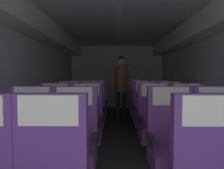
{
  "coord_description": "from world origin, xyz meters",
  "views": [
    {
      "loc": [
        -0.1,
        0.32,
        1.19
      ],
      "look_at": [
        -0.14,
        4.1,
        1.01
      ],
      "focal_mm": 30.77,
      "sensor_mm": 36.0,
      "label": 1
    }
  ],
  "objects_px": {
    "seat_c_left_aisle": "(86,124)",
    "seat_d_left_aisle": "(92,112)",
    "seat_e_left_aisle": "(97,105)",
    "seat_e_right_window": "(140,106)",
    "seat_b_right_aisle": "(220,145)",
    "seat_d_right_aisle": "(171,112)",
    "seat_d_right_window": "(146,112)",
    "flight_attendant": "(121,82)",
    "seat_c_right_window": "(155,124)",
    "seat_b_right_window": "(173,145)",
    "seat_c_right_aisle": "(188,124)",
    "seat_c_left_window": "(54,123)",
    "seat_e_right_aisle": "(160,105)",
    "seat_b_left_aisle": "(73,144)",
    "seat_d_left_window": "(68,112)",
    "seat_e_left_window": "(77,105)",
    "seat_b_left_window": "(29,144)"
  },
  "relations": [
    {
      "from": "seat_c_left_aisle",
      "to": "seat_d_left_aisle",
      "type": "xyz_separation_m",
      "value": [
        -0.0,
        0.89,
        0.0
      ]
    },
    {
      "from": "seat_d_left_aisle",
      "to": "seat_e_left_aisle",
      "type": "xyz_separation_m",
      "value": [
        0.01,
        0.9,
        0.0
      ]
    },
    {
      "from": "seat_e_right_window",
      "to": "seat_c_left_aisle",
      "type": "bearing_deg",
      "value": -121.2
    },
    {
      "from": "seat_b_right_aisle",
      "to": "seat_d_right_aisle",
      "type": "bearing_deg",
      "value": 89.96
    },
    {
      "from": "seat_d_right_window",
      "to": "seat_e_left_aisle",
      "type": "relative_size",
      "value": 1.0
    },
    {
      "from": "flight_attendant",
      "to": "seat_c_right_window",
      "type": "bearing_deg",
      "value": -78.93
    },
    {
      "from": "seat_b_right_window",
      "to": "seat_c_right_aisle",
      "type": "relative_size",
      "value": 1.0
    },
    {
      "from": "seat_b_right_window",
      "to": "seat_c_left_window",
      "type": "relative_size",
      "value": 1.0
    },
    {
      "from": "seat_d_right_window",
      "to": "flight_attendant",
      "type": "xyz_separation_m",
      "value": [
        -0.46,
        0.94,
        0.58
      ]
    },
    {
      "from": "seat_c_left_aisle",
      "to": "seat_b_right_aisle",
      "type": "bearing_deg",
      "value": -29.33
    },
    {
      "from": "seat_e_left_aisle",
      "to": "seat_e_right_aisle",
      "type": "distance_m",
      "value": 1.56
    },
    {
      "from": "seat_c_right_window",
      "to": "flight_attendant",
      "type": "height_order",
      "value": "flight_attendant"
    },
    {
      "from": "seat_b_left_aisle",
      "to": "seat_c_right_window",
      "type": "bearing_deg",
      "value": 39.96
    },
    {
      "from": "seat_b_left_aisle",
      "to": "seat_c_left_aisle",
      "type": "relative_size",
      "value": 1.0
    },
    {
      "from": "seat_c_left_window",
      "to": "seat_d_left_window",
      "type": "relative_size",
      "value": 1.0
    },
    {
      "from": "seat_b_left_aisle",
      "to": "seat_e_left_window",
      "type": "xyz_separation_m",
      "value": [
        -0.48,
        2.65,
        0.0
      ]
    },
    {
      "from": "seat_b_left_window",
      "to": "seat_d_right_window",
      "type": "height_order",
      "value": "same"
    },
    {
      "from": "seat_c_left_window",
      "to": "flight_attendant",
      "type": "height_order",
      "value": "flight_attendant"
    },
    {
      "from": "seat_b_right_aisle",
      "to": "seat_d_right_window",
      "type": "relative_size",
      "value": 1.0
    },
    {
      "from": "seat_c_left_aisle",
      "to": "seat_d_right_aisle",
      "type": "xyz_separation_m",
      "value": [
        1.56,
        0.9,
        0.0
      ]
    },
    {
      "from": "seat_c_right_window",
      "to": "seat_e_right_window",
      "type": "height_order",
      "value": "same"
    },
    {
      "from": "seat_d_right_aisle",
      "to": "seat_b_left_window",
      "type": "bearing_deg",
      "value": -139.13
    },
    {
      "from": "seat_d_left_aisle",
      "to": "seat_b_right_window",
      "type": "bearing_deg",
      "value": -59.07
    },
    {
      "from": "seat_b_left_window",
      "to": "seat_c_right_aisle",
      "type": "distance_m",
      "value": 2.22
    },
    {
      "from": "seat_d_left_aisle",
      "to": "seat_b_right_aisle",
      "type": "bearing_deg",
      "value": -48.49
    },
    {
      "from": "seat_d_right_window",
      "to": "seat_e_left_window",
      "type": "xyz_separation_m",
      "value": [
        -1.55,
        0.86,
        0.0
      ]
    },
    {
      "from": "seat_c_left_aisle",
      "to": "seat_d_left_window",
      "type": "xyz_separation_m",
      "value": [
        -0.49,
        0.88,
        0.0
      ]
    },
    {
      "from": "seat_b_left_aisle",
      "to": "seat_d_right_window",
      "type": "xyz_separation_m",
      "value": [
        1.07,
        1.78,
        0.0
      ]
    },
    {
      "from": "seat_b_left_window",
      "to": "seat_e_left_aisle",
      "type": "height_order",
      "value": "same"
    },
    {
      "from": "seat_c_left_window",
      "to": "seat_d_left_window",
      "type": "height_order",
      "value": "same"
    },
    {
      "from": "seat_b_left_aisle",
      "to": "seat_c_right_aisle",
      "type": "height_order",
      "value": "same"
    },
    {
      "from": "seat_b_right_window",
      "to": "seat_c_right_aisle",
      "type": "height_order",
      "value": "same"
    },
    {
      "from": "seat_d_left_window",
      "to": "seat_e_right_aisle",
      "type": "relative_size",
      "value": 1.0
    },
    {
      "from": "seat_e_right_window",
      "to": "seat_e_left_window",
      "type": "bearing_deg",
      "value": 179.93
    },
    {
      "from": "seat_b_left_window",
      "to": "seat_e_right_window",
      "type": "relative_size",
      "value": 1.0
    },
    {
      "from": "seat_d_right_window",
      "to": "seat_e_right_aisle",
      "type": "relative_size",
      "value": 1.0
    },
    {
      "from": "seat_c_right_aisle",
      "to": "seat_d_right_window",
      "type": "bearing_deg",
      "value": 118.68
    },
    {
      "from": "seat_c_left_window",
      "to": "seat_c_right_aisle",
      "type": "bearing_deg",
      "value": 0.03
    },
    {
      "from": "seat_c_left_aisle",
      "to": "seat_e_right_aisle",
      "type": "xyz_separation_m",
      "value": [
        1.57,
        1.78,
        0.0
      ]
    },
    {
      "from": "seat_c_left_window",
      "to": "seat_d_right_aisle",
      "type": "distance_m",
      "value": 2.24
    },
    {
      "from": "seat_e_right_aisle",
      "to": "flight_attendant",
      "type": "distance_m",
      "value": 1.12
    },
    {
      "from": "seat_b_left_window",
      "to": "seat_c_left_window",
      "type": "height_order",
      "value": "same"
    },
    {
      "from": "seat_d_right_aisle",
      "to": "seat_b_right_window",
      "type": "bearing_deg",
      "value": -105.81
    },
    {
      "from": "seat_b_left_aisle",
      "to": "seat_b_right_aisle",
      "type": "bearing_deg",
      "value": 0.27
    },
    {
      "from": "seat_c_right_window",
      "to": "seat_d_left_aisle",
      "type": "bearing_deg",
      "value": 140.28
    },
    {
      "from": "seat_c_left_window",
      "to": "seat_e_right_window",
      "type": "height_order",
      "value": "same"
    },
    {
      "from": "seat_c_right_window",
      "to": "seat_e_left_aisle",
      "type": "xyz_separation_m",
      "value": [
        -1.05,
        1.78,
        0.0
      ]
    },
    {
      "from": "seat_c_left_aisle",
      "to": "seat_c_right_window",
      "type": "height_order",
      "value": "same"
    },
    {
      "from": "seat_b_left_aisle",
      "to": "seat_d_right_aisle",
      "type": "xyz_separation_m",
      "value": [
        1.56,
        1.78,
        0.0
      ]
    },
    {
      "from": "seat_e_left_aisle",
      "to": "flight_attendant",
      "type": "xyz_separation_m",
      "value": [
        0.6,
        0.06,
        0.58
      ]
    }
  ]
}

